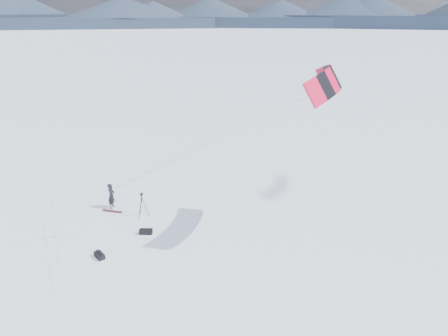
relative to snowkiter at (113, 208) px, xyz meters
The scene contains 9 objects.
ground 2.00m from the snowkiter, 76.83° to the right, with size 1800.00×1800.00×0.00m, color white.
horizon_hills 5.17m from the snowkiter, 76.83° to the right, with size 704.00×705.94×10.72m.
snow_tracks 2.31m from the snowkiter, 94.75° to the right, with size 14.76×10.25×0.01m.
snowkiter is the anchor object (origin of this frame).
snowboard 0.61m from the snowkiter, 49.02° to the right, with size 1.35×0.25×0.04m, color maroon.
tripod 2.69m from the snowkiter, ahead, with size 0.73×0.64×1.54m.
gear_bag_a 4.45m from the snowkiter, 23.32° to the right, with size 0.80×0.63×0.33m.
gear_bag_b 6.09m from the snowkiter, 53.88° to the right, with size 0.78×0.59×0.32m.
power_kite 15.41m from the snowkiter, 11.10° to the left, with size 13.66×5.20×8.27m.
Camera 1 is at (18.05, -16.99, 11.94)m, focal length 35.00 mm.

